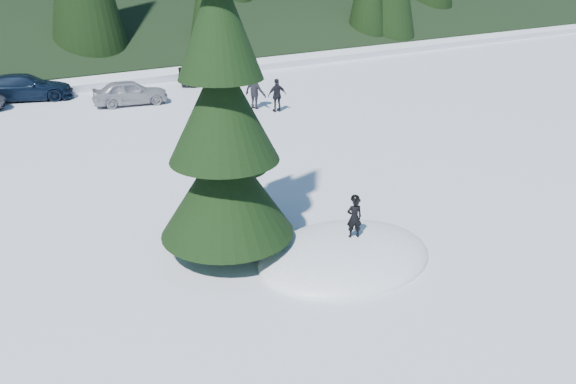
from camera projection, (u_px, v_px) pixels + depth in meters
ground at (345, 257)px, 13.59m from camera, size 200.00×200.00×0.00m
snow_mound at (345, 257)px, 13.59m from camera, size 4.48×3.52×0.96m
spruce_tall at (223, 122)px, 12.55m from camera, size 3.20×3.20×8.60m
spruce_short at (234, 149)px, 14.60m from camera, size 2.20×2.20×5.37m
child_skier at (354, 217)px, 13.37m from camera, size 0.44×0.37×1.03m
adult_0 at (238, 108)px, 24.09m from camera, size 0.92×0.87×1.51m
adult_1 at (277, 95)px, 26.31m from camera, size 0.97×0.56×1.56m
adult_2 at (255, 90)px, 26.82m from camera, size 1.08×1.34×1.82m
car_3 at (25, 87)px, 28.54m from camera, size 4.88×3.18×1.32m
car_4 at (130, 92)px, 27.66m from camera, size 3.81×2.16×1.22m
car_5 at (214, 73)px, 32.05m from camera, size 4.25×2.77×1.32m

